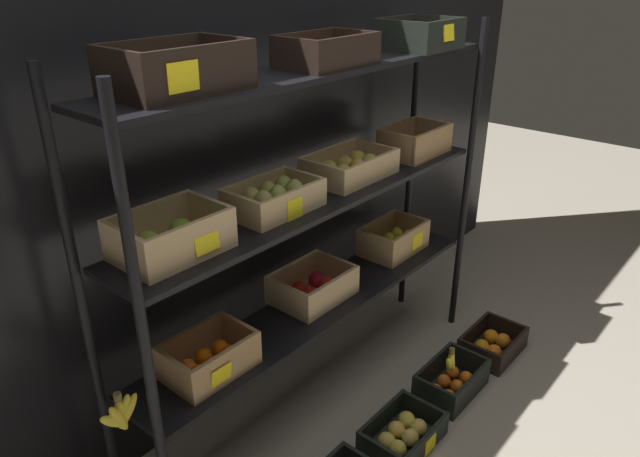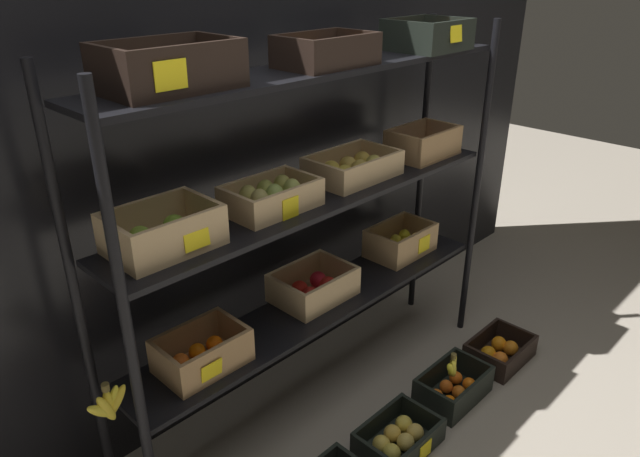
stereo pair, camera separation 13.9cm
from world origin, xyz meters
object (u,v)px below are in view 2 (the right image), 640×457
object	(u,v)px
crate_ground_apple_gold	(398,439)
crate_ground_tangerine	(453,388)
crate_ground_rightmost_orange	(500,352)
banana_bunch_loose	(452,367)
display_rack	(316,193)

from	to	relation	value
crate_ground_apple_gold	crate_ground_tangerine	distance (m)	0.41
crate_ground_rightmost_orange	crate_ground_tangerine	bearing A→B (deg)	178.05
crate_ground_rightmost_orange	banana_bunch_loose	bearing A→B (deg)	178.26
display_rack	crate_ground_apple_gold	size ratio (longest dim) A/B	5.88
display_rack	banana_bunch_loose	distance (m)	1.00
crate_ground_apple_gold	banana_bunch_loose	bearing A→B (deg)	1.01
display_rack	crate_ground_apple_gold	bearing A→B (deg)	-88.31
display_rack	crate_ground_tangerine	xyz separation A→B (m)	(0.42, -0.44, -0.94)
crate_ground_rightmost_orange	display_rack	bearing A→B (deg)	150.79
crate_ground_tangerine	display_rack	bearing A→B (deg)	133.57
display_rack	crate_ground_rightmost_orange	world-z (taller)	display_rack
display_rack	banana_bunch_loose	size ratio (longest dim) A/B	16.23
crate_ground_apple_gold	crate_ground_tangerine	size ratio (longest dim) A/B	0.99
banana_bunch_loose	crate_ground_rightmost_orange	bearing A→B (deg)	-1.74
crate_ground_apple_gold	crate_ground_rightmost_orange	distance (m)	0.80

